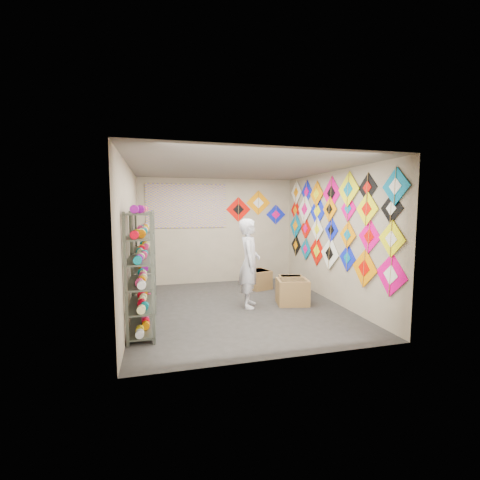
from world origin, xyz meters
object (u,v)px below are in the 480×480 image
object	(u,v)px
carton_b	(291,286)
carton_c	(259,279)
shelf_rack_front	(141,272)
shelf_rack_back	(145,260)
carton_a	(292,292)
shopkeeper	(249,263)

from	to	relation	value
carton_b	carton_c	size ratio (longest dim) A/B	1.00
shelf_rack_front	carton_b	distance (m)	3.51
shelf_rack_back	carton_a	xyz separation A→B (m)	(2.88, -0.53, -0.69)
shopkeeper	shelf_rack_back	bearing A→B (deg)	95.10
shelf_rack_back	carton_a	bearing A→B (deg)	-10.38
shopkeeper	carton_c	world-z (taller)	shopkeeper
shelf_rack_front	carton_b	bearing A→B (deg)	24.37
carton_c	carton_b	bearing A→B (deg)	-71.44
shopkeeper	carton_c	xyz separation A→B (m)	(0.61, 1.32, -0.65)
shelf_rack_back	shopkeeper	xyz separation A→B (m)	(1.99, -0.46, -0.08)
shelf_rack_front	shopkeeper	xyz separation A→B (m)	(1.99, 0.84, -0.08)
shelf_rack_back	carton_a	distance (m)	3.01
shelf_rack_back	carton_b	bearing A→B (deg)	2.16
shopkeeper	carton_a	distance (m)	1.08
carton_b	shopkeeper	bearing A→B (deg)	-136.68
carton_a	carton_b	world-z (taller)	carton_a
shelf_rack_front	shelf_rack_back	size ratio (longest dim) A/B	1.00
shopkeeper	carton_b	bearing A→B (deg)	-44.95
carton_a	shelf_rack_front	bearing A→B (deg)	-153.90
shelf_rack_back	carton_a	size ratio (longest dim) A/B	3.10
carton_a	carton_c	bearing A→B (deg)	112.46
shelf_rack_back	shopkeeper	size ratio (longest dim) A/B	1.09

